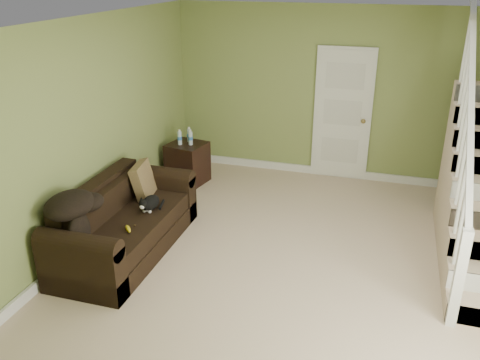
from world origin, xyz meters
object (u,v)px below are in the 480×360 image
Objects in this scene: sofa at (123,226)px; side_table at (188,163)px; banana at (128,229)px; cat at (150,203)px.

side_table is at bearing 91.77° from sofa.
banana is at bearing -51.67° from sofa.
sofa is at bearing -135.72° from cat.
sofa is at bearing 88.04° from banana.
side_table is 5.08× the size of banana.
banana is (0.00, -0.53, -0.06)m from cat.
sofa is 2.10m from side_table.
cat reaches higher than banana.
banana is (0.31, -2.40, 0.15)m from side_table.
cat is (0.24, 0.22, 0.22)m from sofa.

